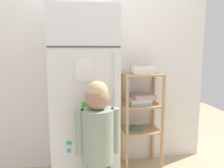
# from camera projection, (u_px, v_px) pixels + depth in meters

# --- Properties ---
(kitchen_wall_back) EXTENTS (2.63, 0.03, 2.26)m
(kitchen_wall_back) POSITION_uv_depth(u_px,v_px,m) (97.00, 71.00, 2.62)
(kitchen_wall_back) COLOR silver
(kitchen_wall_back) RESTS_ON ground
(refrigerator) EXTENTS (0.62, 0.71, 1.76)m
(refrigerator) POSITION_uv_depth(u_px,v_px,m) (84.00, 99.00, 2.27)
(refrigerator) COLOR white
(refrigerator) RESTS_ON ground
(child_standing) EXTENTS (0.36, 0.27, 1.13)m
(child_standing) POSITION_uv_depth(u_px,v_px,m) (98.00, 135.00, 1.83)
(child_standing) COLOR #455348
(child_standing) RESTS_ON ground
(pantry_shelf_unit) EXTENTS (0.44, 0.35, 1.11)m
(pantry_shelf_unit) POSITION_uv_depth(u_px,v_px,m) (141.00, 109.00, 2.56)
(pantry_shelf_unit) COLOR tan
(pantry_shelf_unit) RESTS_ON ground
(fruit_bin) EXTENTS (0.24, 0.15, 0.09)m
(fruit_bin) POSITION_uv_depth(u_px,v_px,m) (143.00, 70.00, 2.48)
(fruit_bin) COLOR white
(fruit_bin) RESTS_ON pantry_shelf_unit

